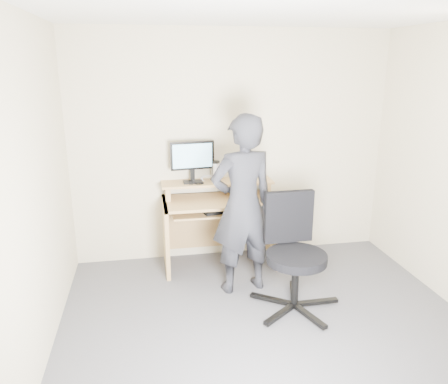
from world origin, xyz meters
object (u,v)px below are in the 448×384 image
object	(u,v)px
desk	(219,215)
person	(242,205)
office_chair	(293,249)
monitor	(192,158)

from	to	relation	value
desk	person	size ratio (longest dim) A/B	0.70
desk	office_chair	xyz separation A→B (m)	(0.50, -1.02, 0.01)
desk	monitor	distance (m)	0.69
desk	office_chair	world-z (taller)	office_chair
monitor	office_chair	distance (m)	1.47
desk	office_chair	bearing A→B (deg)	-63.96
desk	monitor	xyz separation A→B (m)	(-0.27, 0.07, 0.63)
desk	person	xyz separation A→B (m)	(0.12, -0.64, 0.31)
desk	monitor	size ratio (longest dim) A/B	2.56
person	office_chair	bearing A→B (deg)	123.74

